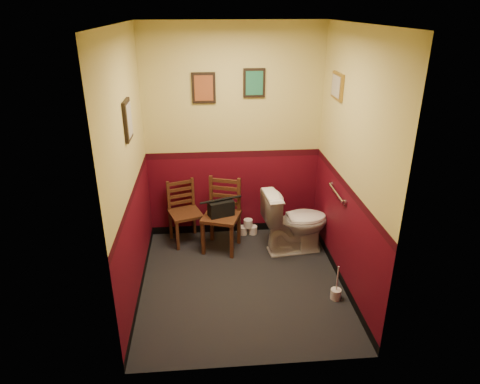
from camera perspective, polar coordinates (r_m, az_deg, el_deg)
name	(u,v)px	position (r m, az deg, el deg)	size (l,w,h in m)	color
floor	(242,283)	(4.89, 0.26, -12.00)	(2.20, 2.40, 0.00)	black
ceiling	(242,24)	(3.97, 0.33, 21.52)	(2.20, 2.40, 0.00)	silver
wall_back	(233,136)	(5.38, -0.88, 7.49)	(2.20, 2.70, 0.00)	#4C0714
wall_front	(257,227)	(3.15, 2.28, -4.72)	(2.20, 2.70, 0.00)	#4C0714
wall_left	(130,173)	(4.29, -14.52, 2.44)	(2.40, 2.70, 0.00)	#4C0714
wall_right	(350,166)	(4.47, 14.49, 3.32)	(2.40, 2.70, 0.00)	#4C0714
grab_bar	(337,193)	(4.83, 12.75, -0.10)	(0.05, 0.56, 0.06)	silver
framed_print_back_a	(204,88)	(5.21, -4.86, 13.66)	(0.28, 0.04, 0.36)	black
framed_print_back_b	(254,83)	(5.24, 1.91, 14.33)	(0.26, 0.04, 0.34)	black
framed_print_left	(128,120)	(4.23, -14.73, 9.26)	(0.04, 0.30, 0.38)	black
framed_print_right	(337,86)	(4.84, 12.83, 13.61)	(0.04, 0.34, 0.28)	olive
toilet	(295,222)	(5.32, 7.38, -3.94)	(0.45, 0.81, 0.80)	white
toilet_brush	(336,293)	(4.73, 12.66, -13.04)	(0.11, 0.11, 0.40)	silver
chair_left	(184,212)	(5.54, -7.42, -2.70)	(0.48, 0.48, 0.81)	#542D19
chair_right	(222,215)	(5.32, -2.41, -3.09)	(0.54, 0.54, 0.91)	#542D19
handbag	(221,208)	(5.23, -2.56, -2.15)	(0.34, 0.24, 0.22)	black
tp_stack	(248,228)	(5.79, 1.07, -4.80)	(0.25, 0.13, 0.22)	silver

